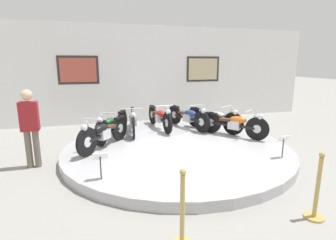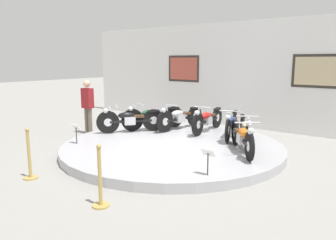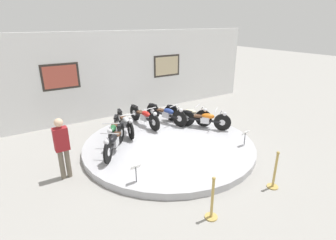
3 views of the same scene
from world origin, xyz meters
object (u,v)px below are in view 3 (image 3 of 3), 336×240
stanchion_post_right_of_entry (274,175)px  motorcycle_silver (125,122)px  info_placard_front_left (136,169)px  motorcycle_orange (205,119)px  motorcycle_green (113,131)px  motorcycle_blue (167,113)px  stanchion_post_left_of_entry (212,204)px  info_placard_front_centre (245,135)px  motorcycle_cream (188,114)px  motorcycle_black (114,140)px  visitor_standing (62,145)px  motorcycle_red (145,116)px

stanchion_post_right_of_entry → motorcycle_silver: bearing=111.5°
info_placard_front_left → motorcycle_orange: bearing=25.7°
motorcycle_green → motorcycle_blue: bearing=12.3°
motorcycle_orange → info_placard_front_left: bearing=-154.3°
info_placard_front_left → stanchion_post_left_of_entry: (0.90, -1.80, -0.23)m
motorcycle_silver → motorcycle_blue: bearing=0.1°
info_placard_front_centre → stanchion_post_right_of_entry: stanchion_post_right_of_entry is taller
motorcycle_green → info_placard_front_centre: size_ratio=3.51×
stanchion_post_left_of_entry → motorcycle_orange: bearing=51.9°
motorcycle_blue → stanchion_post_left_of_entry: 5.22m
motorcycle_green → motorcycle_blue: size_ratio=0.94×
motorcycle_silver → motorcycle_cream: bearing=-12.3°
motorcycle_black → motorcycle_orange: motorcycle_black is taller
motorcycle_cream → motorcycle_silver: bearing=167.7°
motorcycle_orange → info_placard_front_left: size_ratio=3.09×
motorcycle_black → info_placard_front_left: 1.80m
motorcycle_blue → motorcycle_cream: 0.84m
motorcycle_blue → stanchion_post_right_of_entry: size_ratio=1.87×
motorcycle_green → visitor_standing: (-1.78, -1.02, 0.37)m
info_placard_front_centre → stanchion_post_right_of_entry: size_ratio=0.50×
motorcycle_green → motorcycle_orange: 3.39m
motorcycle_black → motorcycle_green: size_ratio=0.90×
motorcycle_green → motorcycle_orange: (3.31, -0.73, -0.02)m
motorcycle_black → motorcycle_red: (1.79, 1.45, -0.00)m
info_placard_front_centre → stanchion_post_right_of_entry: bearing=-116.6°
motorcycle_orange → motorcycle_green: bearing=167.6°
motorcycle_silver → motorcycle_cream: 2.45m
motorcycle_red → motorcycle_blue: same height
motorcycle_cream → visitor_standing: visitor_standing is taller
motorcycle_green → stanchion_post_left_of_entry: stanchion_post_left_of_entry is taller
info_placard_front_left → stanchion_post_right_of_entry: size_ratio=0.50×
info_placard_front_left → stanchion_post_left_of_entry: 2.03m
motorcycle_cream → info_placard_front_left: size_ratio=3.44×
motorcycle_silver → stanchion_post_left_of_entry: (-0.16, -4.85, -0.25)m
motorcycle_green → visitor_standing: 2.08m
motorcycle_red → info_placard_front_centre: motorcycle_red is taller
motorcycle_cream → stanchion_post_left_of_entry: (-2.56, -4.32, -0.25)m
motorcycle_orange → info_placard_front_centre: bearing=-85.2°
motorcycle_red → motorcycle_cream: size_ratio=1.13×
visitor_standing → stanchion_post_left_of_entry: bearing=-55.5°
info_placard_front_left → stanchion_post_left_of_entry: bearing=-63.4°
motorcycle_black → motorcycle_blue: 2.94m
motorcycle_blue → stanchion_post_left_of_entry: stanchion_post_left_of_entry is taller
motorcycle_black → motorcycle_silver: size_ratio=0.82×
motorcycle_cream → info_placard_front_left: (-3.46, -2.52, -0.03)m
motorcycle_blue → motorcycle_orange: 1.55m
motorcycle_cream → visitor_standing: size_ratio=1.03×
motorcycle_green → visitor_standing: visitor_standing is taller
stanchion_post_left_of_entry → motorcycle_blue: bearing=68.5°
visitor_standing → motorcycle_orange: bearing=3.3°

